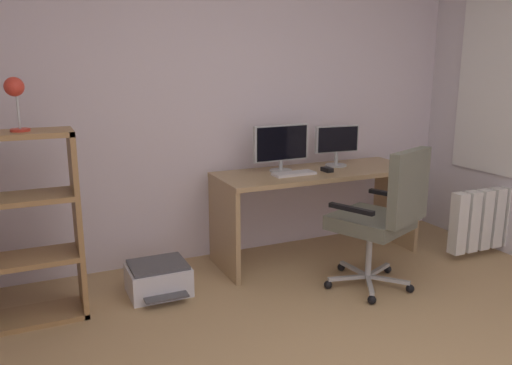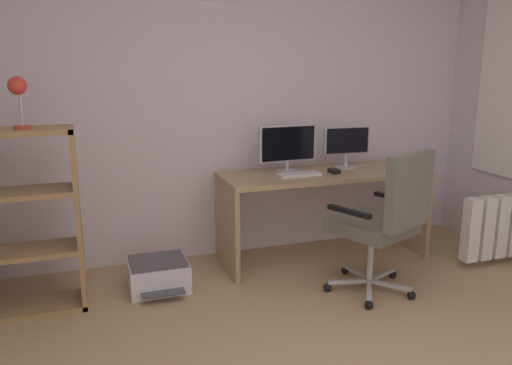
{
  "view_description": "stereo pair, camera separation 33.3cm",
  "coord_description": "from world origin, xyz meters",
  "px_view_note": "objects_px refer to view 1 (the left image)",
  "views": [
    {
      "loc": [
        -1.37,
        -1.45,
        1.57
      ],
      "look_at": [
        0.07,
        1.7,
        0.76
      ],
      "focal_mm": 35.66,
      "sensor_mm": 36.0,
      "label": 1
    },
    {
      "loc": [
        -1.06,
        -1.57,
        1.57
      ],
      "look_at": [
        0.07,
        1.7,
        0.76
      ],
      "focal_mm": 35.66,
      "sensor_mm": 36.0,
      "label": 2
    }
  ],
  "objects_px": {
    "monitor_main": "(281,145)",
    "computer_mouse": "(327,170)",
    "monitor_secondary": "(337,142)",
    "office_chair": "(384,213)",
    "desk": "(317,192)",
    "printer": "(158,278)",
    "radiator": "(495,217)",
    "keyboard": "(294,174)",
    "desk_lamp": "(15,93)"
  },
  "relations": [
    {
      "from": "monitor_main",
      "to": "computer_mouse",
      "type": "relative_size",
      "value": 4.83
    },
    {
      "from": "monitor_main",
      "to": "monitor_secondary",
      "type": "xyz_separation_m",
      "value": [
        0.52,
        0.0,
        -0.01
      ]
    },
    {
      "from": "computer_mouse",
      "to": "office_chair",
      "type": "relative_size",
      "value": 0.1
    },
    {
      "from": "desk",
      "to": "computer_mouse",
      "type": "distance_m",
      "value": 0.21
    },
    {
      "from": "monitor_main",
      "to": "printer",
      "type": "relative_size",
      "value": 1.12
    },
    {
      "from": "radiator",
      "to": "keyboard",
      "type": "bearing_deg",
      "value": 163.21
    },
    {
      "from": "computer_mouse",
      "to": "office_chair",
      "type": "xyz_separation_m",
      "value": [
        0.03,
        -0.69,
        -0.18
      ]
    },
    {
      "from": "monitor_main",
      "to": "printer",
      "type": "bearing_deg",
      "value": -166.55
    },
    {
      "from": "monitor_secondary",
      "to": "printer",
      "type": "height_order",
      "value": "monitor_secondary"
    },
    {
      "from": "office_chair",
      "to": "computer_mouse",
      "type": "bearing_deg",
      "value": 92.72
    },
    {
      "from": "monitor_main",
      "to": "computer_mouse",
      "type": "distance_m",
      "value": 0.42
    },
    {
      "from": "computer_mouse",
      "to": "radiator",
      "type": "bearing_deg",
      "value": -24.49
    },
    {
      "from": "desk",
      "to": "monitor_secondary",
      "type": "relative_size",
      "value": 4.25
    },
    {
      "from": "desk",
      "to": "office_chair",
      "type": "height_order",
      "value": "office_chair"
    },
    {
      "from": "computer_mouse",
      "to": "printer",
      "type": "bearing_deg",
      "value": 179.41
    },
    {
      "from": "monitor_main",
      "to": "monitor_secondary",
      "type": "relative_size",
      "value": 1.23
    },
    {
      "from": "monitor_secondary",
      "to": "desk_lamp",
      "type": "bearing_deg",
      "value": -172.83
    },
    {
      "from": "monitor_secondary",
      "to": "desk_lamp",
      "type": "xyz_separation_m",
      "value": [
        -2.39,
        -0.3,
        0.48
      ]
    },
    {
      "from": "printer",
      "to": "computer_mouse",
      "type": "bearing_deg",
      "value": 3.81
    },
    {
      "from": "keyboard",
      "to": "office_chair",
      "type": "bearing_deg",
      "value": -65.74
    },
    {
      "from": "desk",
      "to": "radiator",
      "type": "relative_size",
      "value": 1.79
    },
    {
      "from": "desk",
      "to": "desk_lamp",
      "type": "xyz_separation_m",
      "value": [
        -2.16,
        -0.21,
        0.86
      ]
    },
    {
      "from": "desk_lamp",
      "to": "printer",
      "type": "xyz_separation_m",
      "value": [
        0.78,
        0.04,
        -1.3
      ]
    },
    {
      "from": "monitor_secondary",
      "to": "computer_mouse",
      "type": "height_order",
      "value": "monitor_secondary"
    },
    {
      "from": "office_chair",
      "to": "desk_lamp",
      "type": "relative_size",
      "value": 3.3
    },
    {
      "from": "keyboard",
      "to": "desk_lamp",
      "type": "distance_m",
      "value": 2.02
    },
    {
      "from": "desk",
      "to": "keyboard",
      "type": "xyz_separation_m",
      "value": [
        -0.26,
        -0.07,
        0.19
      ]
    },
    {
      "from": "monitor_secondary",
      "to": "radiator",
      "type": "distance_m",
      "value": 1.48
    },
    {
      "from": "keyboard",
      "to": "desk_lamp",
      "type": "xyz_separation_m",
      "value": [
        -1.9,
        -0.14,
        0.67
      ]
    },
    {
      "from": "office_chair",
      "to": "radiator",
      "type": "bearing_deg",
      "value": 8.1
    },
    {
      "from": "printer",
      "to": "monitor_main",
      "type": "bearing_deg",
      "value": 13.45
    },
    {
      "from": "desk",
      "to": "monitor_secondary",
      "type": "bearing_deg",
      "value": 21.7
    },
    {
      "from": "monitor_main",
      "to": "desk_lamp",
      "type": "xyz_separation_m",
      "value": [
        -1.87,
        -0.3,
        0.47
      ]
    },
    {
      "from": "office_chair",
      "to": "printer",
      "type": "distance_m",
      "value": 1.63
    },
    {
      "from": "desk",
      "to": "monitor_main",
      "type": "relative_size",
      "value": 3.46
    },
    {
      "from": "desk_lamp",
      "to": "keyboard",
      "type": "bearing_deg",
      "value": 4.18
    },
    {
      "from": "office_chair",
      "to": "desk_lamp",
      "type": "bearing_deg",
      "value": 166.15
    },
    {
      "from": "computer_mouse",
      "to": "desk",
      "type": "bearing_deg",
      "value": 116.85
    },
    {
      "from": "desk",
      "to": "keyboard",
      "type": "relative_size",
      "value": 4.92
    },
    {
      "from": "desk_lamp",
      "to": "printer",
      "type": "distance_m",
      "value": 1.52
    },
    {
      "from": "monitor_main",
      "to": "keyboard",
      "type": "bearing_deg",
      "value": -79.33
    },
    {
      "from": "keyboard",
      "to": "computer_mouse",
      "type": "bearing_deg",
      "value": -2.14
    },
    {
      "from": "desk_lamp",
      "to": "radiator",
      "type": "relative_size",
      "value": 0.33
    },
    {
      "from": "office_chair",
      "to": "radiator",
      "type": "relative_size",
      "value": 1.1
    },
    {
      "from": "desk_lamp",
      "to": "radiator",
      "type": "height_order",
      "value": "desk_lamp"
    },
    {
      "from": "monitor_main",
      "to": "desk",
      "type": "bearing_deg",
      "value": -18.19
    },
    {
      "from": "desk_lamp",
      "to": "radiator",
      "type": "xyz_separation_m",
      "value": [
        3.56,
        -0.36,
        -1.1
      ]
    },
    {
      "from": "desk",
      "to": "printer",
      "type": "height_order",
      "value": "desk"
    },
    {
      "from": "keyboard",
      "to": "printer",
      "type": "distance_m",
      "value": 1.29
    },
    {
      "from": "desk",
      "to": "monitor_main",
      "type": "bearing_deg",
      "value": 161.81
    }
  ]
}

